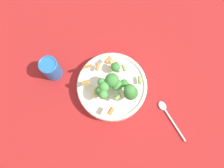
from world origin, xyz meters
TOP-DOWN VIEW (x-y plane):
  - ground_plane at (0.00, 0.00)m, footprint 3.00×3.00m
  - bowl at (0.00, 0.00)m, footprint 0.25×0.25m
  - pasta_salad at (-0.01, 0.02)m, footprint 0.20×0.20m
  - cup at (0.21, -0.10)m, footprint 0.06×0.06m
  - spoon at (-0.18, 0.12)m, footprint 0.07×0.16m

SIDE VIEW (x-z plane):
  - ground_plane at x=0.00m, z-range 0.00..0.00m
  - spoon at x=-0.18m, z-range 0.00..0.01m
  - bowl at x=0.00m, z-range 0.00..0.05m
  - cup at x=0.21m, z-range 0.00..0.09m
  - pasta_salad at x=-0.01m, z-range 0.05..0.14m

